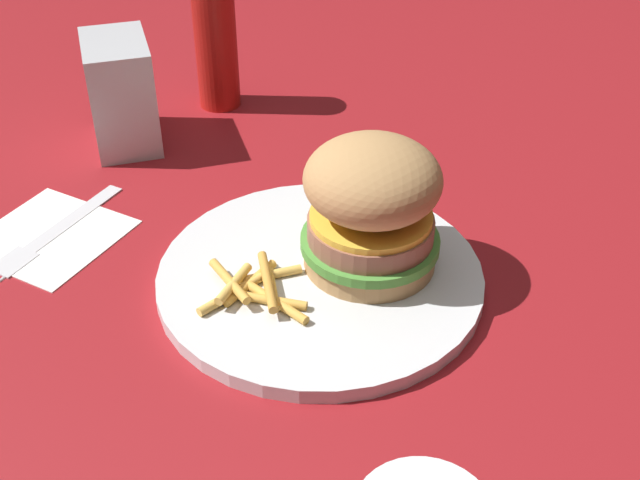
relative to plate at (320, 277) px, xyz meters
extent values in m
plane|color=maroon|center=(-0.01, 0.03, -0.01)|extent=(1.60, 1.60, 0.00)
cylinder|color=silver|center=(0.00, 0.00, 0.00)|extent=(0.25, 0.25, 0.01)
cylinder|color=tan|center=(0.03, -0.03, 0.01)|extent=(0.10, 0.10, 0.02)
cylinder|color=#4C9338|center=(0.03, -0.03, 0.03)|extent=(0.11, 0.11, 0.01)
cylinder|color=#8E5B47|center=(0.03, -0.03, 0.04)|extent=(0.10, 0.10, 0.02)
cylinder|color=yellow|center=(0.03, -0.03, 0.05)|extent=(0.09, 0.09, 0.01)
ellipsoid|color=tan|center=(0.03, -0.03, 0.08)|extent=(0.10, 0.10, 0.06)
cylinder|color=#E5B251|center=(-0.03, 0.03, 0.01)|extent=(0.04, 0.04, 0.01)
cylinder|color=gold|center=(-0.05, 0.01, 0.01)|extent=(0.02, 0.06, 0.01)
cylinder|color=gold|center=(-0.04, 0.02, 0.01)|extent=(0.04, 0.03, 0.01)
cylinder|color=gold|center=(-0.05, 0.02, 0.01)|extent=(0.02, 0.06, 0.01)
cylinder|color=#E5B251|center=(-0.05, 0.04, 0.01)|extent=(0.07, 0.03, 0.01)
cylinder|color=gold|center=(-0.04, 0.04, 0.01)|extent=(0.06, 0.01, 0.01)
cylinder|color=gold|center=(-0.05, 0.05, 0.02)|extent=(0.03, 0.05, 0.01)
cylinder|color=gold|center=(-0.04, 0.02, 0.02)|extent=(0.06, 0.05, 0.01)
cylinder|color=#E5B251|center=(-0.05, 0.04, 0.02)|extent=(0.05, 0.01, 0.01)
cube|color=white|center=(-0.06, 0.23, -0.01)|extent=(0.11, 0.11, 0.00)
cube|color=silver|center=(-0.02, 0.23, 0.00)|extent=(0.11, 0.01, 0.00)
cube|color=silver|center=(-0.10, 0.23, 0.00)|extent=(0.04, 0.02, 0.00)
cube|color=#B7BABF|center=(0.11, 0.28, 0.05)|extent=(0.11, 0.11, 0.11)
cylinder|color=#B21914|center=(0.22, 0.24, 0.07)|extent=(0.04, 0.04, 0.14)
camera|label=1|loc=(-0.44, -0.24, 0.40)|focal=45.98mm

